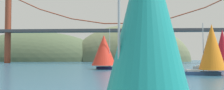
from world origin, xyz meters
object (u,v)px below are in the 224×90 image
object	(u,v)px
sailboat_scarlet_sail	(104,51)
sailboat_orange_sail	(211,48)
sailboat_blue_spinnaker	(147,54)
sailboat_teal_sail	(145,17)
sailboat_red_spinnaker	(212,53)
sailboat_crimson_sail	(223,48)

from	to	relation	value
sailboat_scarlet_sail	sailboat_orange_sail	bearing A→B (deg)	-42.18
sailboat_scarlet_sail	sailboat_blue_spinnaker	world-z (taller)	sailboat_scarlet_sail
sailboat_teal_sail	sailboat_red_spinnaker	distance (m)	53.78
sailboat_teal_sail	sailboat_scarlet_sail	bearing A→B (deg)	97.83
sailboat_orange_sail	sailboat_blue_spinnaker	size ratio (longest dim) A/B	1.02
sailboat_crimson_sail	sailboat_red_spinnaker	world-z (taller)	sailboat_crimson_sail
sailboat_crimson_sail	sailboat_red_spinnaker	bearing A→B (deg)	-122.66
sailboat_scarlet_sail	sailboat_red_spinnaker	distance (m)	26.89
sailboat_red_spinnaker	sailboat_teal_sail	bearing A→B (deg)	-112.05
sailboat_blue_spinnaker	sailboat_crimson_sail	xyz separation A→B (m)	(21.54, -0.88, 1.71)
sailboat_teal_sail	sailboat_blue_spinnaker	size ratio (longest dim) A/B	1.27
sailboat_orange_sail	sailboat_teal_sail	world-z (taller)	sailboat_teal_sail
sailboat_scarlet_sail	sailboat_red_spinnaker	world-z (taller)	sailboat_scarlet_sail
sailboat_red_spinnaker	sailboat_blue_spinnaker	bearing A→B (deg)	145.39
sailboat_scarlet_sail	sailboat_red_spinnaker	bearing A→B (deg)	2.61
sailboat_blue_spinnaker	sailboat_crimson_sail	distance (m)	21.63
sailboat_scarlet_sail	sailboat_orange_sail	xyz separation A→B (m)	(20.26, -18.36, 0.06)
sailboat_teal_sail	sailboat_crimson_sail	size ratio (longest dim) A/B	0.95
sailboat_scarlet_sail	sailboat_crimson_sail	world-z (taller)	sailboat_crimson_sail
sailboat_scarlet_sail	sailboat_teal_sail	bearing A→B (deg)	-82.17
sailboat_teal_sail	sailboat_crimson_sail	distance (m)	65.11
sailboat_scarlet_sail	sailboat_crimson_sail	xyz separation A→B (m)	(33.08, 10.92, 1.12)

